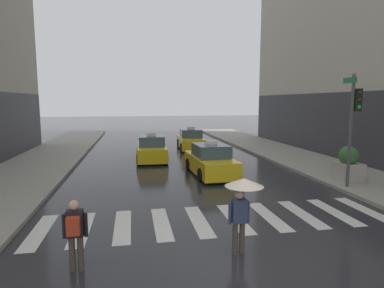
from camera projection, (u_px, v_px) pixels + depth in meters
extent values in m
plane|color=#26262B|center=(250.00, 265.00, 7.59)|extent=(160.00, 160.00, 0.00)
cube|color=silver|center=(40.00, 232.00, 9.54)|extent=(0.50, 2.80, 0.01)
cube|color=silver|center=(82.00, 229.00, 9.75)|extent=(0.50, 2.80, 0.01)
cube|color=silver|center=(123.00, 226.00, 9.97)|extent=(0.50, 2.80, 0.01)
cube|color=silver|center=(162.00, 223.00, 10.19)|extent=(0.50, 2.80, 0.01)
cube|color=silver|center=(199.00, 221.00, 10.40)|extent=(0.50, 2.80, 0.01)
cube|color=silver|center=(235.00, 218.00, 10.62)|extent=(0.50, 2.80, 0.01)
cube|color=silver|center=(269.00, 216.00, 10.84)|extent=(0.50, 2.80, 0.01)
cube|color=silver|center=(302.00, 214.00, 11.05)|extent=(0.50, 2.80, 0.01)
cube|color=silver|center=(334.00, 212.00, 11.27)|extent=(0.50, 2.80, 0.01)
cube|color=silver|center=(364.00, 209.00, 11.49)|extent=(0.50, 2.80, 0.01)
cube|color=#2D2D33|center=(364.00, 130.00, 18.54)|extent=(0.10, 31.36, 4.40)
cylinder|color=#47474C|center=(350.00, 131.00, 13.74)|extent=(0.14, 0.14, 4.80)
cube|color=black|center=(357.00, 100.00, 13.60)|extent=(0.30, 0.26, 0.95)
sphere|color=#28231E|center=(360.00, 93.00, 13.43)|extent=(0.17, 0.17, 0.17)
sphere|color=#28231E|center=(359.00, 100.00, 13.47)|extent=(0.17, 0.17, 0.17)
sphere|color=green|center=(359.00, 107.00, 13.51)|extent=(0.17, 0.17, 0.17)
cube|color=#196638|center=(350.00, 80.00, 13.62)|extent=(0.04, 0.84, 0.24)
cube|color=yellow|center=(210.00, 164.00, 16.89)|extent=(2.01, 4.58, 0.84)
cube|color=#384C5B|center=(211.00, 150.00, 16.70)|extent=(1.70, 2.17, 0.64)
cube|color=silver|center=(211.00, 143.00, 16.65)|extent=(0.61, 0.27, 0.18)
cylinder|color=black|center=(189.00, 164.00, 18.03)|extent=(0.25, 0.67, 0.66)
cylinder|color=black|center=(218.00, 163.00, 18.42)|extent=(0.25, 0.67, 0.66)
cylinder|color=black|center=(201.00, 175.00, 15.43)|extent=(0.25, 0.67, 0.66)
cylinder|color=black|center=(235.00, 173.00, 15.81)|extent=(0.25, 0.67, 0.66)
cube|color=#F2EAB2|center=(189.00, 157.00, 18.94)|extent=(0.20, 0.05, 0.14)
cube|color=#F2EAB2|center=(210.00, 156.00, 19.22)|extent=(0.20, 0.05, 0.14)
cube|color=yellow|center=(152.00, 152.00, 21.14)|extent=(1.91, 4.54, 0.84)
cube|color=#384C5B|center=(151.00, 141.00, 20.95)|extent=(1.65, 2.14, 0.64)
cube|color=silver|center=(151.00, 134.00, 20.90)|extent=(0.61, 0.25, 0.18)
cylinder|color=black|center=(138.00, 152.00, 22.36)|extent=(0.24, 0.67, 0.66)
cylinder|color=black|center=(163.00, 152.00, 22.63)|extent=(0.24, 0.67, 0.66)
cylinder|color=black|center=(138.00, 159.00, 19.72)|extent=(0.24, 0.67, 0.66)
cylinder|color=black|center=(166.00, 158.00, 19.99)|extent=(0.24, 0.67, 0.66)
cube|color=#F2EAB2|center=(142.00, 146.00, 23.26)|extent=(0.20, 0.04, 0.14)
cube|color=#F2EAB2|center=(159.00, 146.00, 23.46)|extent=(0.20, 0.04, 0.14)
cube|color=yellow|center=(191.00, 142.00, 26.10)|extent=(2.03, 4.59, 0.84)
cube|color=#384C5B|center=(191.00, 133.00, 25.90)|extent=(1.71, 2.18, 0.64)
cube|color=silver|center=(191.00, 128.00, 25.85)|extent=(0.61, 0.27, 0.18)
cylinder|color=black|center=(179.00, 143.00, 27.34)|extent=(0.25, 0.67, 0.66)
cylinder|color=black|center=(198.00, 143.00, 27.57)|extent=(0.25, 0.67, 0.66)
cylinder|color=black|center=(182.00, 147.00, 24.69)|extent=(0.25, 0.67, 0.66)
cylinder|color=black|center=(204.00, 147.00, 24.91)|extent=(0.25, 0.67, 0.66)
cube|color=#F2EAB2|center=(180.00, 139.00, 28.24)|extent=(0.20, 0.05, 0.14)
cube|color=#F2EAB2|center=(194.00, 138.00, 28.41)|extent=(0.20, 0.05, 0.14)
cylinder|color=#473D33|center=(235.00, 238.00, 8.09)|extent=(0.14, 0.14, 0.82)
cylinder|color=#473D33|center=(242.00, 238.00, 8.12)|extent=(0.14, 0.14, 0.82)
cube|color=#2D3856|center=(239.00, 211.00, 8.01)|extent=(0.36, 0.24, 0.60)
sphere|color=beige|center=(239.00, 194.00, 7.96)|extent=(0.22, 0.22, 0.22)
cylinder|color=#2D3856|center=(230.00, 213.00, 7.98)|extent=(0.09, 0.09, 0.55)
cylinder|color=#2D3856|center=(248.00, 212.00, 8.06)|extent=(0.09, 0.09, 0.55)
cylinder|color=#4C4C4C|center=(244.00, 199.00, 8.00)|extent=(0.02, 0.02, 1.00)
cone|color=gray|center=(244.00, 182.00, 7.94)|extent=(0.96, 0.96, 0.20)
cylinder|color=#473D33|center=(72.00, 254.00, 7.27)|extent=(0.14, 0.14, 0.82)
cylinder|color=#473D33|center=(81.00, 253.00, 7.30)|extent=(0.14, 0.14, 0.82)
cube|color=black|center=(75.00, 223.00, 7.19)|extent=(0.36, 0.24, 0.60)
sphere|color=tan|center=(74.00, 205.00, 7.14)|extent=(0.22, 0.22, 0.22)
cylinder|color=black|center=(64.00, 226.00, 7.16)|extent=(0.09, 0.09, 0.55)
cylinder|color=black|center=(86.00, 225.00, 7.24)|extent=(0.09, 0.09, 0.55)
cube|color=#B23319|center=(73.00, 226.00, 6.98)|extent=(0.28, 0.18, 0.40)
cube|color=#A8A399|center=(348.00, 171.00, 15.21)|extent=(1.10, 1.10, 0.80)
sphere|color=#33662D|center=(349.00, 156.00, 15.11)|extent=(0.90, 0.90, 0.90)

